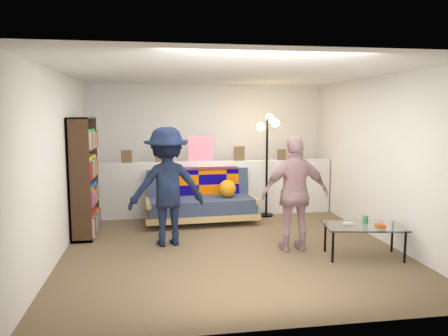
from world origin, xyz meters
The scene contains 10 objects.
ground centered at (0.00, 0.00, 0.00)m, with size 5.00×5.00×0.00m, color brown.
room_shell centered at (0.00, 0.47, 1.67)m, with size 4.60×5.05×2.45m.
half_wall_ledge centered at (0.00, 1.80, 0.50)m, with size 4.45×0.15×1.00m, color silver.
ledge_decor centered at (-0.23, 1.78, 1.18)m, with size 2.97×0.02×0.45m.
futon_sofa centered at (-0.24, 1.35, 0.38)m, with size 1.92×1.00×0.81m.
bookshelf centered at (-2.08, 0.83, 0.84)m, with size 0.30×0.90×1.80m.
coffee_table centered at (1.65, -0.82, 0.39)m, with size 1.08×0.71×0.52m.
floor_lamp centered at (0.99, 1.62, 1.31)m, with size 0.36×0.34×1.85m.
person_left centered at (-0.85, 0.15, 0.84)m, with size 1.08×0.62×1.67m, color black.
person_right centered at (0.85, -0.40, 0.78)m, with size 0.92×0.38×1.56m, color pink.
Camera 1 is at (-1.02, -5.96, 1.87)m, focal length 35.00 mm.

